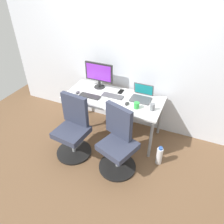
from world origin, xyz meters
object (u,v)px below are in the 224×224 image
office_chair_right (118,143)px  coffee_mug (137,105)px  desktop_monitor (99,74)px  office_chair_left (73,129)px  water_bottle_on_floor (159,156)px  open_laptop (142,95)px

office_chair_right → coffee_mug: (0.08, 0.50, 0.34)m
desktop_monitor → coffee_mug: bearing=-24.3°
office_chair_left → coffee_mug: bearing=31.8°
office_chair_left → water_bottle_on_floor: bearing=11.6°
coffee_mug → desktop_monitor: bearing=155.7°
office_chair_left → water_bottle_on_floor: (1.27, 0.26, -0.28)m
office_chair_right → desktop_monitor: bearing=129.3°
office_chair_left → open_laptop: 1.17m
office_chair_right → water_bottle_on_floor: 0.67m
office_chair_left → water_bottle_on_floor: 1.32m
desktop_monitor → water_bottle_on_floor: bearing=-25.2°
office_chair_left → coffee_mug: 1.00m
open_laptop → office_chair_left: bearing=-135.1°
office_chair_left → office_chair_right: bearing=-0.3°
office_chair_right → water_bottle_on_floor: bearing=25.7°
office_chair_left → office_chair_right: same height
office_chair_right → desktop_monitor: desktop_monitor is taller
water_bottle_on_floor → coffee_mug: size_ratio=3.37×
coffee_mug → water_bottle_on_floor: bearing=-26.6°
office_chair_right → coffee_mug: bearing=80.9°
office_chair_right → open_laptop: 0.86m
water_bottle_on_floor → coffee_mug: 0.81m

